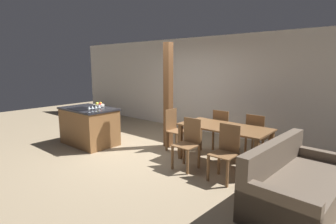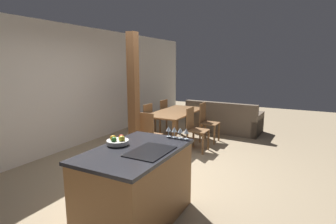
{
  "view_description": "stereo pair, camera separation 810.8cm",
  "coord_description": "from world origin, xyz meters",
  "views": [
    {
      "loc": [
        4.11,
        -3.9,
        1.93
      ],
      "look_at": [
        0.6,
        0.2,
        0.95
      ],
      "focal_mm": 28.0,
      "sensor_mm": 36.0,
      "label": 1
    },
    {
      "loc": [
        -3.79,
        -2.09,
        1.87
      ],
      "look_at": [
        0.6,
        0.2,
        0.95
      ],
      "focal_mm": 28.0,
      "sensor_mm": 36.0,
      "label": 2
    }
  ],
  "objects": [
    {
      "name": "ground_plane",
      "position": [
        0.0,
        0.0,
        0.0
      ],
      "size": [
        16.0,
        16.0,
        0.0
      ],
      "primitive_type": "plane",
      "color": "#9E896B"
    },
    {
      "name": "wall_back",
      "position": [
        0.0,
        2.5,
        1.35
      ],
      "size": [
        11.2,
        0.08,
        2.7
      ],
      "color": "silver",
      "rests_on": "ground_plane"
    },
    {
      "name": "kitchen_island",
      "position": [
        -1.4,
        -0.42,
        0.45
      ],
      "size": [
        1.38,
        0.89,
        0.91
      ],
      "color": "olive",
      "rests_on": "ground_plane"
    },
    {
      "name": "fruit_bowl",
      "position": [
        -1.37,
        -0.14,
        0.95
      ],
      "size": [
        0.27,
        0.27,
        0.11
      ],
      "color": "silver",
      "rests_on": "kitchen_island"
    },
    {
      "name": "wine_glass_near",
      "position": [
        -0.79,
        -0.79,
        1.01
      ],
      "size": [
        0.07,
        0.07,
        0.14
      ],
      "color": "silver",
      "rests_on": "kitchen_island"
    },
    {
      "name": "wine_glass_middle",
      "position": [
        -0.79,
        -0.7,
        1.01
      ],
      "size": [
        0.07,
        0.07,
        0.14
      ],
      "color": "silver",
      "rests_on": "kitchen_island"
    },
    {
      "name": "wine_glass_far",
      "position": [
        -0.79,
        -0.62,
        1.01
      ],
      "size": [
        0.07,
        0.07,
        0.14
      ],
      "color": "silver",
      "rests_on": "kitchen_island"
    },
    {
      "name": "wine_glass_end",
      "position": [
        -0.79,
        -0.53,
        1.01
      ],
      "size": [
        0.07,
        0.07,
        0.14
      ],
      "color": "silver",
      "rests_on": "kitchen_island"
    },
    {
      "name": "dining_table",
      "position": [
        1.72,
        0.58,
        0.65
      ],
      "size": [
        1.73,
        0.85,
        0.75
      ],
      "color": "brown",
      "rests_on": "ground_plane"
    },
    {
      "name": "dining_chair_near_left",
      "position": [
        1.33,
        -0.07,
        0.49
      ],
      "size": [
        0.4,
        0.4,
        0.94
      ],
      "color": "brown",
      "rests_on": "ground_plane"
    },
    {
      "name": "dining_chair_near_right",
      "position": [
        2.11,
        -0.07,
        0.49
      ],
      "size": [
        0.4,
        0.4,
        0.94
      ],
      "color": "brown",
      "rests_on": "ground_plane"
    },
    {
      "name": "dining_chair_far_left",
      "position": [
        1.33,
        1.23,
        0.49
      ],
      "size": [
        0.4,
        0.4,
        0.94
      ],
      "rotation": [
        0.0,
        0.0,
        3.14
      ],
      "color": "brown",
      "rests_on": "ground_plane"
    },
    {
      "name": "dining_chair_far_right",
      "position": [
        2.11,
        1.23,
        0.49
      ],
      "size": [
        0.4,
        0.4,
        0.94
      ],
      "rotation": [
        0.0,
        0.0,
        3.14
      ],
      "color": "brown",
      "rests_on": "ground_plane"
    },
    {
      "name": "dining_chair_head_end",
      "position": [
        0.48,
        0.58,
        0.49
      ],
      "size": [
        0.4,
        0.4,
        0.94
      ],
      "rotation": [
        0.0,
        0.0,
        1.57
      ],
      "color": "brown",
      "rests_on": "ground_plane"
    },
    {
      "name": "couch",
      "position": [
        3.27,
        -0.16,
        0.28
      ],
      "size": [
        1.03,
        2.02,
        0.85
      ],
      "rotation": [
        0.0,
        0.0,
        1.52
      ],
      "color": "brown",
      "rests_on": "ground_plane"
    },
    {
      "name": "timber_post",
      "position": [
        0.18,
        0.7,
        1.21
      ],
      "size": [
        0.17,
        0.17,
        2.43
      ],
      "color": "brown",
      "rests_on": "ground_plane"
    }
  ]
}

